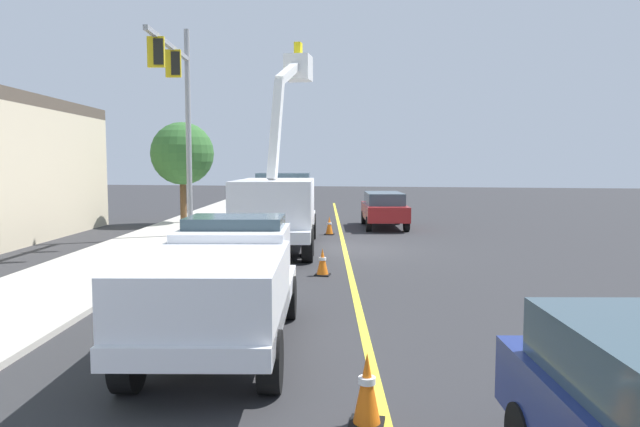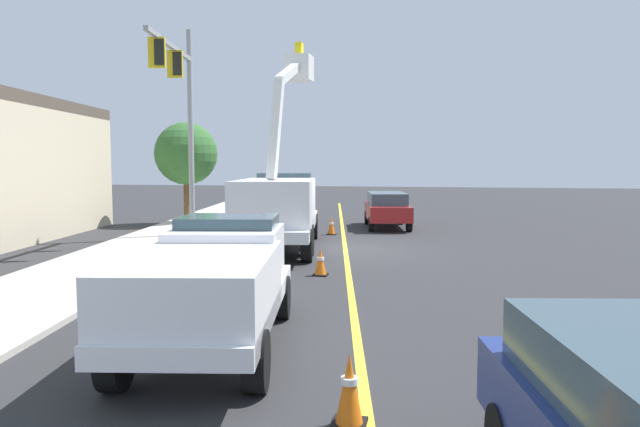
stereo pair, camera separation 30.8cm
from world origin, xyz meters
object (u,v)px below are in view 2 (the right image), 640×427
utility_bucket_truck (280,204)px  traffic_cone_leading (349,390)px  traffic_cone_mid_rear (331,226)px  traffic_signal_mast (181,99)px  service_pickup_truck (213,281)px  traffic_cone_mid_front (320,262)px  passing_minivan (387,208)px

utility_bucket_truck → traffic_cone_leading: 14.44m
utility_bucket_truck → traffic_cone_mid_rear: size_ratio=10.72×
traffic_cone_leading → traffic_signal_mast: 17.57m
service_pickup_truck → traffic_cone_mid_front: 6.57m
passing_minivan → traffic_cone_leading: bearing=-176.0°
service_pickup_truck → passing_minivan: 19.00m
utility_bucket_truck → traffic_cone_mid_front: utility_bucket_truck is taller
traffic_cone_mid_front → utility_bucket_truck: bearing=27.5°
traffic_cone_mid_rear → traffic_signal_mast: (-3.65, 5.17, 5.14)m
passing_minivan → traffic_cone_mid_rear: size_ratio=6.37×
service_pickup_truck → traffic_cone_leading: 3.58m
service_pickup_truck → passing_minivan: (18.97, -1.13, -0.15)m
service_pickup_truck → traffic_cone_leading: bearing=-131.9°
traffic_cone_mid_front → service_pickup_truck: bearing=176.1°
passing_minivan → traffic_cone_mid_front: 12.49m
passing_minivan → traffic_signal_mast: (-6.95, 7.27, 4.55)m
traffic_cone_leading → traffic_cone_mid_rear: bearing=11.2°
traffic_cone_mid_front → traffic_cone_mid_rear: bearing=8.7°
service_pickup_truck → traffic_signal_mast: 14.19m
service_pickup_truck → traffic_cone_mid_rear: service_pickup_truck is taller
traffic_cone_mid_front → traffic_cone_leading: bearing=-166.2°
traffic_cone_leading → traffic_cone_mid_front: traffic_cone_leading is taller
utility_bucket_truck → passing_minivan: 8.35m
traffic_cone_leading → traffic_signal_mast: size_ratio=0.10×
passing_minivan → traffic_cone_mid_rear: passing_minivan is taller
service_pickup_truck → traffic_signal_mast: size_ratio=0.70×
utility_bucket_truck → traffic_signal_mast: size_ratio=1.01×
passing_minivan → traffic_cone_mid_front: passing_minivan is taller
traffic_cone_leading → traffic_cone_mid_rear: traffic_cone_leading is taller
traffic_signal_mast → traffic_cone_leading: bearing=-148.6°
utility_bucket_truck → service_pickup_truck: (-11.27, -2.04, -0.50)m
traffic_signal_mast → utility_bucket_truck: bearing=-100.3°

